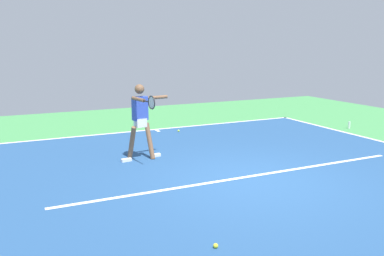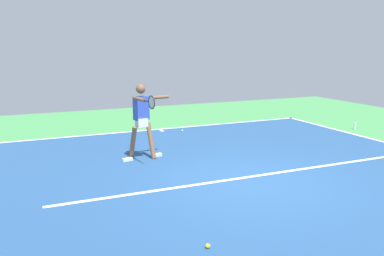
{
  "view_description": "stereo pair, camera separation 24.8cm",
  "coord_description": "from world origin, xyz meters",
  "px_view_note": "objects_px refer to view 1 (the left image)",
  "views": [
    {
      "loc": [
        4.38,
        6.47,
        2.62
      ],
      "look_at": [
        0.75,
        -1.21,
        0.9
      ],
      "focal_mm": 38.3,
      "sensor_mm": 36.0,
      "label": 1
    },
    {
      "loc": [
        4.16,
        6.57,
        2.62
      ],
      "look_at": [
        0.75,
        -1.21,
        0.9
      ],
      "focal_mm": 38.3,
      "sensor_mm": 36.0,
      "label": 2
    }
  ],
  "objects_px": {
    "tennis_player": "(141,117)",
    "tennis_ball_centre_court": "(216,246)",
    "water_bottle": "(349,125)",
    "tennis_ball_far_corner": "(179,131)"
  },
  "relations": [
    {
      "from": "tennis_ball_far_corner",
      "to": "water_bottle",
      "type": "relative_size",
      "value": 0.3
    },
    {
      "from": "tennis_ball_far_corner",
      "to": "water_bottle",
      "type": "height_order",
      "value": "water_bottle"
    },
    {
      "from": "tennis_ball_far_corner",
      "to": "tennis_ball_centre_court",
      "type": "bearing_deg",
      "value": 70.26
    },
    {
      "from": "tennis_ball_centre_court",
      "to": "water_bottle",
      "type": "bearing_deg",
      "value": -146.26
    },
    {
      "from": "tennis_player",
      "to": "tennis_ball_far_corner",
      "type": "relative_size",
      "value": 26.87
    },
    {
      "from": "tennis_ball_far_corner",
      "to": "tennis_player",
      "type": "bearing_deg",
      "value": 51.04
    },
    {
      "from": "water_bottle",
      "to": "tennis_ball_centre_court",
      "type": "bearing_deg",
      "value": 33.74
    },
    {
      "from": "tennis_player",
      "to": "water_bottle",
      "type": "distance_m",
      "value": 7.25
    },
    {
      "from": "tennis_ball_far_corner",
      "to": "water_bottle",
      "type": "bearing_deg",
      "value": 160.07
    },
    {
      "from": "tennis_player",
      "to": "tennis_ball_centre_court",
      "type": "relative_size",
      "value": 26.87
    }
  ]
}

